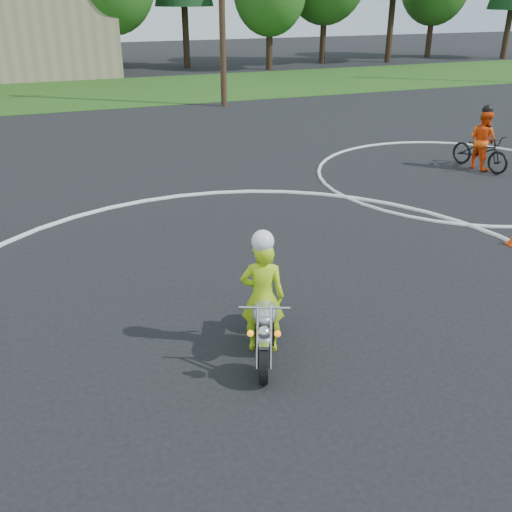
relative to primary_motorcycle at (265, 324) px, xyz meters
name	(u,v)px	position (x,y,z in m)	size (l,w,h in m)	color
ground	(344,414)	(0.46, -1.60, -0.51)	(120.00, 120.00, 0.00)	black
grass_strip	(100,92)	(0.46, 25.40, -0.50)	(120.00, 10.00, 0.02)	#1E4714
course_markings	(336,254)	(2.63, 2.75, -0.50)	(19.05, 19.05, 0.12)	silver
primary_motorcycle	(265,324)	(0.00, 0.00, 0.00)	(1.00, 1.88, 1.04)	black
rider_primary_grp	(263,294)	(0.01, 0.13, 0.43)	(0.75, 0.63, 1.94)	#B0DE17
rider_second_grp	(481,147)	(9.57, 6.82, 0.17)	(1.07, 2.08, 1.91)	black
traffic_cones	(370,326)	(1.73, -0.08, -0.37)	(12.79, 6.84, 0.30)	#DE3E0B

